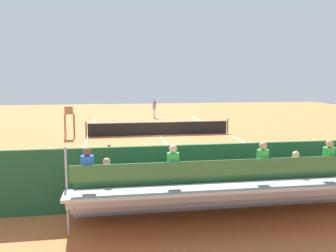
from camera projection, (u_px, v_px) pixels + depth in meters
ground_plane at (159, 135)px, 25.12m from camera, size 60.00×60.00×0.00m
court_line_markings at (159, 135)px, 25.16m from camera, size 10.10×22.20×0.01m
tennis_net at (159, 128)px, 25.05m from camera, size 10.30×0.10×1.07m
backdrop_wall at (217, 174)px, 11.29m from camera, size 18.00×0.16×2.00m
bleacher_stand at (229, 189)px, 9.94m from camera, size 9.06×2.40×2.48m
umpire_chair at (69, 118)px, 24.01m from camera, size 0.67×0.67×2.14m
courtside_bench at (261, 179)px, 12.36m from camera, size 1.80×0.40×0.93m
equipment_bag at (203, 193)px, 11.95m from camera, size 0.90×0.36×0.36m
tennis_player at (154, 108)px, 35.62m from camera, size 0.46×0.56×1.93m
tennis_racket at (145, 118)px, 35.88m from camera, size 0.37×0.59×0.03m
tennis_ball_near at (142, 120)px, 33.40m from camera, size 0.07×0.07×0.07m
line_judge at (107, 173)px, 11.35m from camera, size 0.41×0.55×1.93m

